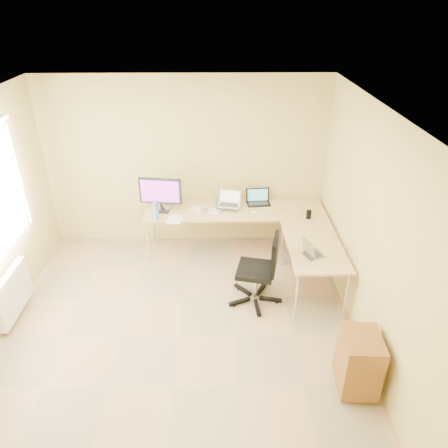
{
  "coord_description": "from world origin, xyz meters",
  "views": [
    {
      "loc": [
        0.47,
        -3.69,
        3.56
      ],
      "look_at": [
        0.55,
        1.1,
        0.9
      ],
      "focal_mm": 33.63,
      "sensor_mm": 36.0,
      "label": 1
    }
  ],
  "objects_px": {
    "mug": "(167,207)",
    "water_bottle": "(156,211)",
    "laptop_black": "(259,197)",
    "laptop_return": "(314,248)",
    "monitor": "(161,195)",
    "keyboard": "(205,210)",
    "office_chair": "(256,268)",
    "desk_return": "(311,268)",
    "desk_main": "(235,231)",
    "laptop_center": "(229,199)",
    "cabinet": "(359,362)",
    "desk_fan": "(158,201)"
  },
  "relations": [
    {
      "from": "laptop_center",
      "to": "laptop_black",
      "type": "xyz_separation_m",
      "value": [
        0.45,
        0.15,
        -0.05
      ]
    },
    {
      "from": "laptop_center",
      "to": "desk_fan",
      "type": "relative_size",
      "value": 1.2
    },
    {
      "from": "laptop_black",
      "to": "keyboard",
      "type": "xyz_separation_m",
      "value": [
        -0.8,
        -0.21,
        -0.1
      ]
    },
    {
      "from": "desk_return",
      "to": "desk_main",
      "type": "bearing_deg",
      "value": 134.27
    },
    {
      "from": "cabinet",
      "to": "laptop_black",
      "type": "bearing_deg",
      "value": 108.86
    },
    {
      "from": "laptop_return",
      "to": "desk_return",
      "type": "bearing_deg",
      "value": -37.09
    },
    {
      "from": "laptop_black",
      "to": "water_bottle",
      "type": "distance_m",
      "value": 1.56
    },
    {
      "from": "laptop_black",
      "to": "keyboard",
      "type": "height_order",
      "value": "laptop_black"
    },
    {
      "from": "laptop_center",
      "to": "laptop_black",
      "type": "distance_m",
      "value": 0.48
    },
    {
      "from": "monitor",
      "to": "keyboard",
      "type": "height_order",
      "value": "monitor"
    },
    {
      "from": "water_bottle",
      "to": "office_chair",
      "type": "bearing_deg",
      "value": -33.71
    },
    {
      "from": "laptop_center",
      "to": "office_chair",
      "type": "bearing_deg",
      "value": -63.88
    },
    {
      "from": "keyboard",
      "to": "desk_return",
      "type": "bearing_deg",
      "value": -10.66
    },
    {
      "from": "laptop_return",
      "to": "office_chair",
      "type": "bearing_deg",
      "value": 61.32
    },
    {
      "from": "monitor",
      "to": "office_chair",
      "type": "distance_m",
      "value": 1.8
    },
    {
      "from": "laptop_center",
      "to": "cabinet",
      "type": "xyz_separation_m",
      "value": [
        1.21,
        -2.64,
        -0.53
      ]
    },
    {
      "from": "desk_return",
      "to": "laptop_center",
      "type": "relative_size",
      "value": 3.87
    },
    {
      "from": "water_bottle",
      "to": "monitor",
      "type": "bearing_deg",
      "value": 78.98
    },
    {
      "from": "mug",
      "to": "monitor",
      "type": "bearing_deg",
      "value": -153.53
    },
    {
      "from": "desk_main",
      "to": "desk_fan",
      "type": "height_order",
      "value": "desk_fan"
    },
    {
      "from": "laptop_black",
      "to": "office_chair",
      "type": "height_order",
      "value": "office_chair"
    },
    {
      "from": "desk_return",
      "to": "desk_fan",
      "type": "xyz_separation_m",
      "value": [
        -2.1,
        1.03,
        0.5
      ]
    },
    {
      "from": "laptop_black",
      "to": "cabinet",
      "type": "height_order",
      "value": "laptop_black"
    },
    {
      "from": "monitor",
      "to": "laptop_center",
      "type": "height_order",
      "value": "monitor"
    },
    {
      "from": "monitor",
      "to": "laptop_center",
      "type": "xyz_separation_m",
      "value": [
        0.99,
        0.08,
        -0.11
      ]
    },
    {
      "from": "cabinet",
      "to": "keyboard",
      "type": "bearing_deg",
      "value": 124.84
    },
    {
      "from": "laptop_black",
      "to": "laptop_return",
      "type": "height_order",
      "value": "laptop_black"
    },
    {
      "from": "monitor",
      "to": "office_chair",
      "type": "height_order",
      "value": "monitor"
    },
    {
      "from": "laptop_return",
      "to": "cabinet",
      "type": "distance_m",
      "value": 1.45
    },
    {
      "from": "water_bottle",
      "to": "office_chair",
      "type": "relative_size",
      "value": 0.28
    },
    {
      "from": "mug",
      "to": "desk_fan",
      "type": "height_order",
      "value": "desk_fan"
    },
    {
      "from": "laptop_black",
      "to": "monitor",
      "type": "bearing_deg",
      "value": -176.54
    },
    {
      "from": "monitor",
      "to": "keyboard",
      "type": "xyz_separation_m",
      "value": [
        0.64,
        0.02,
        -0.25
      ]
    },
    {
      "from": "mug",
      "to": "cabinet",
      "type": "xyz_separation_m",
      "value": [
        2.13,
        -2.6,
        -0.41
      ]
    },
    {
      "from": "mug",
      "to": "desk_main",
      "type": "bearing_deg",
      "value": 0.41
    },
    {
      "from": "desk_main",
      "to": "cabinet",
      "type": "distance_m",
      "value": 2.84
    },
    {
      "from": "water_bottle",
      "to": "cabinet",
      "type": "distance_m",
      "value": 3.26
    },
    {
      "from": "monitor",
      "to": "laptop_return",
      "type": "relative_size",
      "value": 2.11
    },
    {
      "from": "laptop_center",
      "to": "laptop_return",
      "type": "height_order",
      "value": "laptop_center"
    },
    {
      "from": "mug",
      "to": "water_bottle",
      "type": "bearing_deg",
      "value": -113.21
    },
    {
      "from": "office_chair",
      "to": "desk_fan",
      "type": "bearing_deg",
      "value": 150.36
    },
    {
      "from": "laptop_black",
      "to": "desk_fan",
      "type": "height_order",
      "value": "desk_fan"
    },
    {
      "from": "desk_return",
      "to": "laptop_return",
      "type": "xyz_separation_m",
      "value": [
        -0.06,
        -0.25,
        0.46
      ]
    },
    {
      "from": "mug",
      "to": "office_chair",
      "type": "xyz_separation_m",
      "value": [
        1.22,
        -1.19,
        -0.27
      ]
    },
    {
      "from": "keyboard",
      "to": "desk_fan",
      "type": "relative_size",
      "value": 1.64
    },
    {
      "from": "desk_main",
      "to": "desk_fan",
      "type": "relative_size",
      "value": 9.51
    },
    {
      "from": "desk_main",
      "to": "office_chair",
      "type": "relative_size",
      "value": 2.69
    },
    {
      "from": "laptop_black",
      "to": "water_bottle",
      "type": "bearing_deg",
      "value": -167.63
    },
    {
      "from": "mug",
      "to": "water_bottle",
      "type": "height_order",
      "value": "water_bottle"
    },
    {
      "from": "desk_return",
      "to": "laptop_black",
      "type": "height_order",
      "value": "laptop_black"
    }
  ]
}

